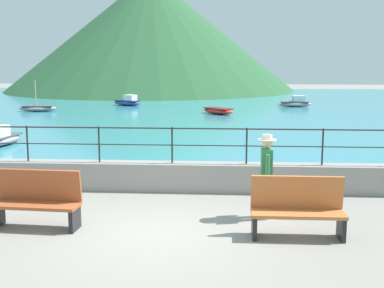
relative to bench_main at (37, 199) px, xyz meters
name	(u,v)px	position (x,y,z in m)	size (l,w,h in m)	color
ground_plane	(155,233)	(2.33, -0.21, -0.56)	(120.00, 120.00, 0.00)	gray
promenade_wall	(172,177)	(2.33, 2.99, -0.21)	(20.00, 0.56, 0.70)	gray
railing	(172,138)	(2.33, 2.99, 0.76)	(18.44, 0.04, 0.90)	#282623
lake_water	(207,107)	(2.33, 25.63, -0.53)	(64.00, 44.32, 0.06)	teal
hill_main	(151,33)	(-4.40, 45.04, 5.50)	(30.51, 30.51, 12.11)	#285633
bench_main	(37,199)	(0.00, 0.00, 0.00)	(1.73, 0.67, 1.13)	#9E4C28
bench_far	(297,207)	(4.99, -0.21, 0.00)	(1.70, 0.56, 1.13)	#B76633
person_walking	(266,172)	(4.49, 0.87, 0.42)	(0.38, 0.57, 1.75)	beige
boat_0	(128,102)	(-3.28, 26.02, -0.23)	(2.45, 1.89, 0.76)	#2D4C9E
boat_2	(38,108)	(-8.13, 21.58, -0.30)	(2.41, 1.23, 1.93)	gray
boat_3	(1,138)	(-4.82, 8.99, -0.23)	(1.15, 2.39, 0.76)	gray
boat_4	(218,111)	(3.19, 20.73, -0.30)	(2.26, 2.27, 0.36)	red
boat_5	(295,103)	(8.43, 25.87, -0.23)	(2.36, 1.06, 0.76)	gray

